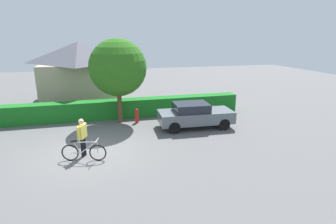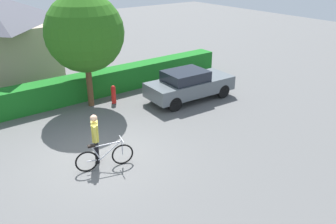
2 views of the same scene
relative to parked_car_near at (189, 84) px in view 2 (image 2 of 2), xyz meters
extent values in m
plane|color=#595959|center=(-5.45, -2.02, -0.71)|extent=(60.00, 60.00, 0.00)
cube|color=#196B1F|center=(-5.45, 2.96, -0.17)|extent=(18.44, 0.90, 1.08)
cube|color=slate|center=(0.06, 0.00, -0.09)|extent=(4.02, 1.79, 0.61)
cube|color=#1E232D|center=(-0.21, 0.01, 0.43)|extent=(1.86, 1.49, 0.44)
cylinder|color=black|center=(1.43, 0.65, -0.40)|extent=(0.63, 0.21, 0.62)
cylinder|color=black|center=(1.36, -0.78, -0.40)|extent=(0.63, 0.21, 0.62)
cylinder|color=black|center=(-1.25, 0.77, -0.40)|extent=(0.63, 0.21, 0.62)
cylinder|color=black|center=(-1.32, -0.65, -0.40)|extent=(0.63, 0.21, 0.62)
torus|color=black|center=(-5.08, -2.89, -0.37)|extent=(0.67, 0.22, 0.68)
torus|color=black|center=(-6.14, -2.62, -0.37)|extent=(0.67, 0.22, 0.68)
cylinder|color=silver|center=(-5.41, -2.81, -0.13)|extent=(0.69, 0.21, 0.54)
cylinder|color=silver|center=(-5.86, -2.69, -0.15)|extent=(0.27, 0.10, 0.49)
cylinder|color=silver|center=(-5.55, -2.77, 0.08)|extent=(0.85, 0.25, 0.05)
cylinder|color=silver|center=(-5.94, -2.67, -0.38)|extent=(0.41, 0.14, 0.05)
cylinder|color=silver|center=(-5.08, -2.89, -0.12)|extent=(0.04, 0.04, 0.50)
cube|color=black|center=(-5.97, -2.66, 0.12)|extent=(0.24, 0.15, 0.06)
cylinder|color=silver|center=(-5.08, -2.89, 0.16)|extent=(0.15, 0.49, 0.03)
cylinder|color=black|center=(-5.62, -2.22, -0.31)|extent=(0.13, 0.13, 0.79)
cylinder|color=black|center=(-5.69, -2.37, -0.31)|extent=(0.13, 0.13, 0.79)
cube|color=#D8CC4C|center=(-5.65, -2.29, 0.36)|extent=(0.38, 0.50, 0.56)
sphere|color=tan|center=(-5.65, -2.29, 0.78)|extent=(0.21, 0.21, 0.21)
cylinder|color=#D8CC4C|center=(-5.53, -2.04, 0.38)|extent=(0.09, 0.09, 0.53)
cylinder|color=#D8CC4C|center=(-5.77, -2.55, 0.38)|extent=(0.09, 0.09, 0.53)
cylinder|color=brown|center=(-3.80, 2.00, 0.38)|extent=(0.25, 0.25, 2.17)
sphere|color=#2B6719|center=(-3.80, 2.00, 2.41)|extent=(3.15, 3.15, 3.15)
cylinder|color=red|center=(-2.90, 1.63, -0.36)|extent=(0.20, 0.20, 0.70)
sphere|color=red|center=(-2.90, 1.63, 0.01)|extent=(0.18, 0.18, 0.18)
camera|label=1|loc=(-4.84, -13.10, 4.08)|focal=28.91mm
camera|label=2|loc=(-9.57, -11.16, 5.19)|focal=37.61mm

